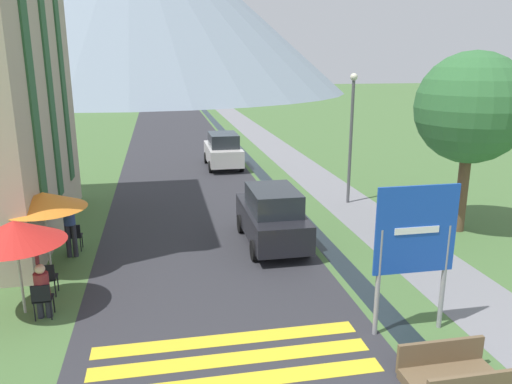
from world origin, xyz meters
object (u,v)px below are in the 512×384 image
road_sign (415,241)px  cafe_umbrella_front_red (15,232)px  footbridge (455,378)px  person_seated_far (42,288)px  person_standing_terrace (70,223)px  cafe_chair_far_left (74,235)px  streetlamp (351,128)px  parked_car_near (272,216)px  tree_by_path (471,108)px  parked_car_far (223,150)px  cafe_umbrella_middle_orange (43,200)px  cafe_chair_near_right (47,277)px  cafe_chair_nearest (42,298)px  person_seated_near (32,255)px

road_sign → cafe_umbrella_front_red: size_ratio=1.45×
footbridge → person_seated_far: person_seated_far is taller
person_standing_terrace → cafe_umbrella_front_red: bearing=-99.6°
cafe_chair_far_left → streetlamp: streetlamp is taller
parked_car_near → tree_by_path: bearing=0.4°
cafe_chair_far_left → cafe_umbrella_front_red: 4.03m
streetlamp → parked_car_far: bearing=118.3°
cafe_chair_far_left → cafe_umbrella_middle_orange: (-0.43, -1.41, 1.49)m
cafe_chair_near_right → person_seated_far: 1.10m
road_sign → cafe_chair_near_right: bearing=158.0°
cafe_umbrella_middle_orange → tree_by_path: 12.99m
cafe_chair_nearest → person_standing_terrace: 3.67m
person_seated_far → person_standing_terrace: (0.05, 3.57, 0.34)m
cafe_umbrella_front_red → cafe_umbrella_middle_orange: bearing=86.8°
cafe_umbrella_middle_orange → person_seated_near: size_ratio=1.79×
parked_car_near → person_standing_terrace: bearing=178.9°
footbridge → cafe_chair_nearest: bearing=152.4°
cafe_chair_nearest → person_seated_near: (-0.68, 2.19, 0.18)m
cafe_chair_nearest → cafe_umbrella_front_red: cafe_umbrella_front_red is taller
person_seated_far → cafe_chair_nearest: bearing=-98.1°
person_seated_near → cafe_umbrella_middle_orange: bearing=57.5°
cafe_chair_far_left → footbridge: bearing=-39.0°
streetlamp → cafe_umbrella_front_red: bearing=-146.0°
cafe_chair_nearest → cafe_umbrella_middle_orange: 3.09m
person_seated_near → tree_by_path: size_ratio=0.21×
cafe_umbrella_middle_orange → road_sign: bearing=-30.2°
parked_car_far → cafe_chair_near_right: parked_car_far is taller
person_seated_near → parked_car_far: bearing=62.6°
road_sign → footbridge: road_sign is taller
cafe_chair_nearest → cafe_chair_near_right: (-0.12, 1.13, 0.00)m
cafe_chair_far_left → parked_car_far: bearing=69.6°
footbridge → person_standing_terrace: person_standing_terrace is taller
cafe_chair_nearest → parked_car_far: bearing=59.5°
parked_car_near → cafe_umbrella_front_red: bearing=-154.1°
road_sign → footbridge: (-0.11, -1.94, -1.81)m
cafe_chair_nearest → person_seated_far: 0.20m
tree_by_path → cafe_umbrella_front_red: bearing=-166.1°
person_seated_near → person_standing_terrace: bearing=62.9°
footbridge → person_seated_near: size_ratio=1.37×
parked_car_near → cafe_chair_far_left: size_ratio=4.59×
cafe_chair_near_right → streetlamp: size_ratio=0.17×
parked_car_far → tree_by_path: 13.50m
parked_car_far → cafe_umbrella_front_red: size_ratio=1.74×
person_seated_near → cafe_chair_nearest: bearing=-72.8°
streetlamp → tree_by_path: tree_by_path is taller
footbridge → cafe_umbrella_front_red: bearing=151.8°
cafe_chair_near_right → cafe_umbrella_front_red: size_ratio=0.38×
road_sign → tree_by_path: tree_by_path is taller
cafe_chair_near_right → tree_by_path: (12.55, 2.43, 3.56)m
cafe_umbrella_front_red → tree_by_path: tree_by_path is taller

